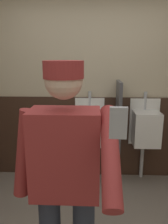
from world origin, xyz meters
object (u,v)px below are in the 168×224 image
at_px(urinal_middle, 146,128).
at_px(person, 66,178).
at_px(urinal_left, 90,127).
at_px(cell_phone, 119,123).

bearing_deg(urinal_middle, person, -117.21).
height_order(urinal_left, cell_phone, cell_phone).
bearing_deg(urinal_left, cell_phone, -86.40).
bearing_deg(person, cell_phone, -63.52).
bearing_deg(person, urinal_left, 86.16).
height_order(urinal_left, person, person).
bearing_deg(person, urinal_middle, 62.79).
bearing_deg(urinal_middle, urinal_left, 180.00).
height_order(urinal_left, urinal_middle, same).
height_order(urinal_middle, person, person).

